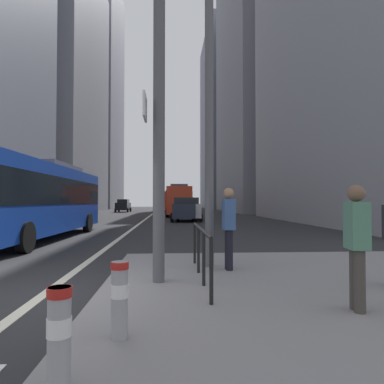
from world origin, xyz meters
name	(u,v)px	position (x,y,z in m)	size (l,w,h in m)	color
ground_plane	(140,223)	(0.00, 20.00, 0.00)	(160.00, 160.00, 0.00)	#28282B
lane_centre_line	(148,217)	(0.00, 30.00, 0.01)	(0.20, 80.00, 0.01)	beige
office_tower_left_mid	(56,84)	(-16.00, 50.75, 20.40)	(12.26, 24.91, 40.80)	gray
office_tower_left_far	(92,94)	(-16.00, 76.79, 26.87)	(12.14, 21.35, 53.73)	gray
office_tower_right_mid	(262,83)	(17.00, 49.06, 20.77)	(11.42, 24.87, 41.55)	gray
office_tower_right_far	(230,122)	(17.00, 78.17, 21.00)	(12.64, 25.13, 42.01)	slate
city_bus_blue_oncoming	(36,197)	(-3.45, 9.15, 1.84)	(2.90, 11.97, 3.40)	#14389E
city_bus_red_receding	(179,199)	(3.20, 32.99, 1.84)	(2.81, 11.25, 3.40)	red
city_bus_red_distant	(171,200)	(2.41, 51.65, 1.84)	(2.94, 11.54, 3.40)	red
car_oncoming_mid	(123,205)	(-4.89, 47.98, 0.99)	(2.12, 4.57, 1.94)	black
car_receding_near	(189,209)	(3.78, 22.85, 0.99)	(2.09, 4.37, 1.94)	silver
car_receding_far	(183,209)	(3.28, 22.61, 0.99)	(2.06, 4.54, 1.94)	#232838
traffic_signal_gantry	(50,67)	(0.00, 0.46, 4.11)	(6.02, 0.65, 6.00)	#515156
street_lamp_post	(209,45)	(3.11, 1.96, 5.28)	(5.50, 0.32, 8.00)	#56565B
bollard_left	(59,333)	(1.34, -3.23, 0.61)	(0.20, 0.20, 0.82)	#99999E
bollard_right	(120,296)	(1.65, -2.17, 0.61)	(0.20, 0.20, 0.83)	#99999E
pedestrian_railing	(201,242)	(2.80, 0.68, 0.85)	(0.06, 3.43, 0.98)	black
pedestrian_walking	(229,224)	(3.49, 1.53, 1.15)	(0.25, 0.38, 1.78)	black
pedestrian_far	(357,241)	(4.75, -1.42, 1.10)	(0.29, 0.41, 1.71)	#423D38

